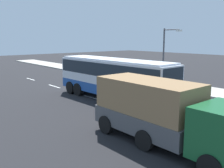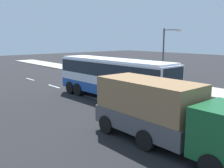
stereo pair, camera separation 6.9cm
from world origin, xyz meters
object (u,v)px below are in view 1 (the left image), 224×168
object	(u,v)px
pedestrian_near_curb	(147,73)
cargo_truck	(163,111)
street_lamp	(166,53)
coach_bus	(113,75)

from	to	relation	value
pedestrian_near_curb	cargo_truck	bearing A→B (deg)	-27.43
cargo_truck	street_lamp	distance (m)	14.12
street_lamp	cargo_truck	bearing A→B (deg)	-52.52
coach_bus	pedestrian_near_curb	world-z (taller)	coach_bus
pedestrian_near_curb	street_lamp	bearing A→B (deg)	-2.21
coach_bus	cargo_truck	bearing A→B (deg)	-27.24
pedestrian_near_curb	street_lamp	xyz separation A→B (m)	(3.53, -1.33, 2.54)
coach_bus	pedestrian_near_curb	bearing A→B (deg)	113.19
coach_bus	pedestrian_near_curb	size ratio (longest dim) A/B	7.47
coach_bus	street_lamp	size ratio (longest dim) A/B	1.98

